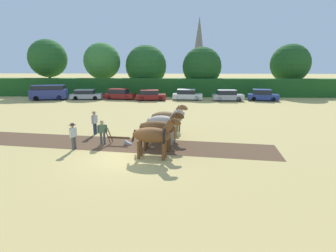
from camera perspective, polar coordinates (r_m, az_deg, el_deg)
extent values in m
plane|color=tan|center=(14.97, -9.43, -6.86)|extent=(240.00, 240.00, 0.00)
cube|color=brown|center=(17.61, -11.87, -3.82)|extent=(21.02, 5.70, 0.01)
cube|color=#1E511E|center=(42.06, -1.89, 8.39)|extent=(58.82, 1.99, 2.81)
cylinder|color=#423323|center=(49.70, -24.25, 8.83)|extent=(0.44, 0.44, 4.22)
sphere|color=#235623|center=(49.61, -24.69, 13.23)|extent=(6.26, 6.26, 6.26)
cylinder|color=#4C3823|center=(47.02, -13.90, 9.15)|extent=(0.44, 0.44, 3.79)
sphere|color=#387533|center=(46.90, -14.16, 13.51)|extent=(6.12, 6.12, 6.12)
cylinder|color=brown|center=(46.56, -4.71, 8.83)|extent=(0.44, 0.44, 2.78)
sphere|color=#235623|center=(46.41, -4.79, 12.91)|extent=(7.00, 7.00, 7.00)
cylinder|color=#423323|center=(45.01, 7.27, 8.64)|extent=(0.44, 0.44, 2.82)
sphere|color=#1E4C1E|center=(44.86, 7.39, 12.68)|extent=(6.43, 6.43, 6.43)
cylinder|color=brown|center=(49.10, 24.65, 8.23)|extent=(0.44, 0.44, 3.34)
sphere|color=#1E4C1E|center=(48.98, 25.05, 12.21)|extent=(6.39, 6.39, 6.39)
cylinder|color=gray|center=(80.83, 6.62, 12.71)|extent=(2.57, 2.57, 8.26)
cone|color=slate|center=(81.23, 6.81, 19.20)|extent=(2.83, 2.83, 10.10)
ellipsoid|color=brown|center=(14.37, -3.58, -1.97)|extent=(2.25, 1.15, 0.84)
cylinder|color=brown|center=(14.71, -0.64, -5.06)|extent=(0.18, 0.18, 0.96)
cylinder|color=brown|center=(14.25, -0.99, -5.67)|extent=(0.18, 0.18, 0.96)
cylinder|color=brown|center=(15.01, -5.93, -4.75)|extent=(0.18, 0.18, 0.96)
cylinder|color=brown|center=(14.56, -6.44, -5.34)|extent=(0.18, 0.18, 0.96)
cylinder|color=brown|center=(14.07, 0.03, -0.22)|extent=(0.84, 0.50, 0.90)
ellipsoid|color=brown|center=(13.94, 1.74, 0.91)|extent=(0.71, 0.35, 0.54)
cube|color=black|center=(14.00, 0.78, 0.45)|extent=(0.43, 0.13, 0.57)
cylinder|color=black|center=(14.65, -7.47, -2.11)|extent=(0.31, 0.16, 0.71)
torus|color=black|center=(14.20, -0.61, -1.85)|extent=(0.22, 0.87, 0.86)
ellipsoid|color=#513319|center=(15.69, -2.40, -0.37)|extent=(2.27, 1.13, 0.81)
cylinder|color=#513319|center=(16.03, 0.29, -3.33)|extent=(0.18, 0.18, 1.04)
cylinder|color=#513319|center=(15.58, 0.01, -3.83)|extent=(0.18, 0.18, 1.04)
cylinder|color=#513319|center=(16.30, -4.64, -3.08)|extent=(0.18, 0.18, 1.04)
cylinder|color=#513319|center=(15.87, -5.05, -3.56)|extent=(0.18, 0.18, 1.04)
cylinder|color=#513319|center=(15.42, 0.95, 1.25)|extent=(0.83, 0.48, 0.89)
ellipsoid|color=#513319|center=(15.30, 2.53, 2.30)|extent=(0.71, 0.35, 0.54)
cube|color=gray|center=(15.36, 1.65, 1.85)|extent=(0.43, 0.13, 0.57)
cylinder|color=gray|center=(15.96, -6.03, -0.51)|extent=(0.31, 0.16, 0.71)
torus|color=black|center=(15.54, 0.35, -0.25)|extent=(0.22, 0.84, 0.84)
ellipsoid|color=#B2A38E|center=(17.06, -1.40, 0.68)|extent=(2.14, 1.27, 0.96)
cylinder|color=#B2A38E|center=(17.44, 0.92, -2.09)|extent=(0.18, 0.18, 0.94)
cylinder|color=#B2A38E|center=(16.91, 0.63, -2.59)|extent=(0.18, 0.18, 0.94)
cylinder|color=#B2A38E|center=(17.68, -3.32, -1.90)|extent=(0.18, 0.18, 0.94)
cylinder|color=#B2A38E|center=(17.16, -3.73, -2.38)|extent=(0.18, 0.18, 0.94)
cylinder|color=#B2A38E|center=(16.82, 1.47, 2.12)|extent=(0.83, 0.55, 0.84)
ellipsoid|color=#B2A38E|center=(16.73, 2.72, 2.95)|extent=(0.71, 0.35, 0.54)
cube|color=black|center=(16.76, 2.03, 2.79)|extent=(0.38, 0.13, 0.50)
cylinder|color=black|center=(17.29, -4.54, 0.47)|extent=(0.31, 0.16, 0.71)
torus|color=black|center=(16.93, 0.96, 0.84)|extent=(0.24, 0.98, 0.97)
ellipsoid|color=brown|center=(18.42, -0.56, 1.74)|extent=(2.18, 1.25, 0.94)
cylinder|color=brown|center=(18.79, 1.61, -0.89)|extent=(0.18, 0.18, 0.98)
cylinder|color=brown|center=(18.27, 1.37, -1.31)|extent=(0.18, 0.18, 0.98)
cylinder|color=brown|center=(19.02, -2.40, -0.72)|extent=(0.18, 0.18, 0.98)
cylinder|color=brown|center=(18.50, -2.75, -1.13)|extent=(0.18, 0.18, 0.98)
cylinder|color=brown|center=(18.20, 2.16, 3.17)|extent=(0.87, 0.55, 0.90)
ellipsoid|color=brown|center=(18.10, 3.46, 4.04)|extent=(0.71, 0.35, 0.54)
cube|color=gray|center=(18.14, 2.74, 3.78)|extent=(0.42, 0.13, 0.55)
cylinder|color=gray|center=(18.64, -3.53, 1.54)|extent=(0.31, 0.16, 0.71)
torus|color=black|center=(18.30, 1.67, 1.89)|extent=(0.23, 0.96, 0.95)
cube|color=#4C331E|center=(17.35, -10.68, -2.50)|extent=(1.47, 0.29, 0.12)
cube|color=#939399|center=(17.25, -8.79, -3.72)|extent=(0.50, 0.26, 0.39)
cylinder|color=#4C331E|center=(17.73, -12.49, -1.89)|extent=(0.40, 0.11, 0.96)
cylinder|color=#4C331E|center=(17.38, -12.98, -2.24)|extent=(0.40, 0.11, 0.96)
cylinder|color=#4C4C4C|center=(17.61, -13.68, -2.62)|extent=(0.14, 0.14, 0.77)
cylinder|color=#4C4C4C|center=(17.58, -14.33, -2.68)|extent=(0.14, 0.14, 0.77)
cube|color=#4C6B4C|center=(17.43, -14.13, -0.56)|extent=(0.49, 0.36, 0.55)
sphere|color=tan|center=(17.34, -14.20, 0.67)|extent=(0.21, 0.21, 0.21)
cylinder|color=#4C6B4C|center=(17.46, -13.25, -0.56)|extent=(0.09, 0.09, 0.52)
cylinder|color=#4C6B4C|center=(17.40, -15.01, -0.72)|extent=(0.09, 0.09, 0.52)
cylinder|color=tan|center=(17.33, -14.21, 0.87)|extent=(0.40, 0.40, 0.02)
cylinder|color=tan|center=(17.32, -14.22, 1.03)|extent=(0.20, 0.20, 0.10)
cylinder|color=#4C4C4C|center=(20.35, 2.48, 0.03)|extent=(0.14, 0.14, 0.84)
cylinder|color=#4C4C4C|center=(20.21, 2.00, -0.06)|extent=(0.14, 0.14, 0.84)
cube|color=#4C6B4C|center=(20.12, 2.26, 1.98)|extent=(0.51, 0.47, 0.60)
sphere|color=tan|center=(20.04, 2.27, 3.15)|extent=(0.23, 0.23, 0.23)
cylinder|color=#4C6B4C|center=(20.31, 2.89, 2.01)|extent=(0.09, 0.09, 0.56)
cylinder|color=#4C6B4C|center=(19.95, 1.62, 1.81)|extent=(0.09, 0.09, 0.56)
cylinder|color=tan|center=(20.03, 2.28, 3.34)|extent=(0.43, 0.43, 0.02)
cylinder|color=tan|center=(20.02, 2.28, 3.48)|extent=(0.22, 0.22, 0.10)
cylinder|color=#4C4C4C|center=(17.15, -19.59, -3.41)|extent=(0.14, 0.14, 0.80)
cylinder|color=#4C4C4C|center=(16.99, -19.99, -3.61)|extent=(0.14, 0.14, 0.80)
cube|color=silver|center=(16.89, -19.97, -1.29)|extent=(0.30, 0.50, 0.57)
sphere|color=tan|center=(16.80, -20.08, 0.02)|extent=(0.22, 0.22, 0.22)
cylinder|color=silver|center=(17.12, -19.44, -1.14)|extent=(0.09, 0.09, 0.53)
cylinder|color=silver|center=(16.68, -20.51, -1.60)|extent=(0.09, 0.09, 0.53)
cylinder|color=#42382D|center=(16.79, -20.10, 0.24)|extent=(0.41, 0.41, 0.02)
cylinder|color=#42382D|center=(16.78, -20.11, 0.41)|extent=(0.21, 0.21, 0.10)
cylinder|color=#28334C|center=(20.28, -15.41, -0.49)|extent=(0.14, 0.14, 0.85)
cylinder|color=#28334C|center=(20.11, -15.76, -0.64)|extent=(0.14, 0.14, 0.85)
cube|color=#B7B7BC|center=(20.04, -15.72, 1.44)|extent=(0.33, 0.53, 0.60)
sphere|color=tan|center=(19.96, -15.80, 2.62)|extent=(0.23, 0.23, 0.23)
cylinder|color=#B7B7BC|center=(20.28, -15.26, 1.55)|extent=(0.09, 0.09, 0.56)
cylinder|color=#B7B7BC|center=(19.81, -16.18, 1.21)|extent=(0.09, 0.09, 0.56)
cylinder|color=tan|center=(19.95, -15.81, 2.82)|extent=(0.44, 0.44, 0.02)
cylinder|color=tan|center=(19.94, -15.82, 2.96)|extent=(0.22, 0.22, 0.10)
cube|color=navy|center=(41.62, -24.47, 6.35)|extent=(5.24, 2.89, 1.27)
cube|color=black|center=(41.53, -24.59, 7.62)|extent=(4.62, 2.58, 0.58)
cube|color=navy|center=(41.51, -24.64, 8.06)|extent=(4.62, 2.58, 0.06)
cylinder|color=black|center=(42.13, -22.09, 6.00)|extent=(0.75, 0.36, 0.72)
cylinder|color=black|center=(40.48, -22.60, 5.68)|extent=(0.75, 0.36, 0.72)
cylinder|color=black|center=(42.91, -26.11, 5.73)|extent=(0.75, 0.36, 0.72)
cylinder|color=black|center=(41.28, -26.76, 5.40)|extent=(0.75, 0.36, 0.72)
cube|color=#A8A8B2|center=(40.22, -17.26, 6.26)|extent=(4.56, 2.14, 0.66)
cube|color=black|center=(40.21, -17.62, 7.10)|extent=(2.77, 1.83, 0.55)
cube|color=#A8A8B2|center=(40.18, -17.65, 7.53)|extent=(2.77, 1.83, 0.06)
cylinder|color=black|center=(40.68, -15.07, 6.20)|extent=(0.62, 0.27, 0.61)
cylinder|color=black|center=(39.14, -15.58, 5.90)|extent=(0.62, 0.27, 0.61)
cylinder|color=black|center=(41.37, -18.80, 6.07)|extent=(0.62, 0.27, 0.61)
cylinder|color=black|center=(39.86, -19.44, 5.76)|extent=(0.62, 0.27, 0.61)
cube|color=maroon|center=(39.27, -10.41, 6.51)|extent=(4.69, 2.46, 0.70)
cube|color=black|center=(39.28, -10.76, 7.45)|extent=(2.90, 2.00, 0.59)
cube|color=maroon|center=(39.25, -10.78, 7.92)|extent=(2.90, 2.00, 0.06)
cylinder|color=black|center=(39.52, -8.11, 6.33)|extent=(0.64, 0.32, 0.61)
cylinder|color=black|center=(38.09, -8.89, 6.04)|extent=(0.64, 0.32, 0.61)
cylinder|color=black|center=(40.53, -11.82, 6.36)|extent=(0.64, 0.32, 0.61)
cylinder|color=black|center=(39.13, -12.71, 6.07)|extent=(0.64, 0.32, 0.61)
cube|color=maroon|center=(37.56, -3.72, 6.40)|extent=(4.32, 2.15, 0.67)
cube|color=black|center=(37.49, -4.06, 7.32)|extent=(2.64, 1.83, 0.54)
cube|color=maroon|center=(37.46, -4.07, 7.78)|extent=(2.64, 1.83, 0.06)
cylinder|color=black|center=(38.36, -1.75, 6.29)|extent=(0.69, 0.28, 0.67)
cylinder|color=black|center=(36.80, -1.71, 5.98)|extent=(0.69, 0.28, 0.67)
cylinder|color=black|center=(38.41, -5.64, 6.24)|extent=(0.69, 0.28, 0.67)
cylinder|color=black|center=(36.84, -5.76, 5.93)|extent=(0.69, 0.28, 0.67)
cube|color=silver|center=(38.01, 4.28, 6.48)|extent=(4.33, 2.09, 0.70)
cube|color=black|center=(37.95, 3.98, 7.46)|extent=(2.64, 1.79, 0.59)
cube|color=silver|center=(37.92, 3.99, 7.94)|extent=(2.64, 1.79, 0.06)
cylinder|color=black|center=(38.79, 6.26, 6.27)|extent=(0.65, 0.27, 0.63)
cylinder|color=black|center=(37.24, 6.25, 5.97)|extent=(0.65, 0.27, 0.63)
cylinder|color=black|center=(38.88, 2.39, 6.36)|extent=(0.65, 0.27, 0.63)
cylinder|color=black|center=(37.34, 2.22, 6.06)|extent=(0.65, 0.27, 0.63)
cube|color=#A8A8B2|center=(37.92, 12.92, 6.18)|extent=(4.26, 1.75, 0.71)
cube|color=black|center=(37.81, 12.65, 7.15)|extent=(2.56, 1.56, 0.58)
cube|color=#A8A8B2|center=(37.77, 12.68, 7.64)|extent=(2.56, 1.56, 0.06)
cylinder|color=black|center=(38.94, 14.60, 5.96)|extent=(0.67, 0.23, 0.66)
cylinder|color=black|center=(37.51, 15.10, 5.66)|extent=(0.67, 0.23, 0.66)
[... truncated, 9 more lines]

